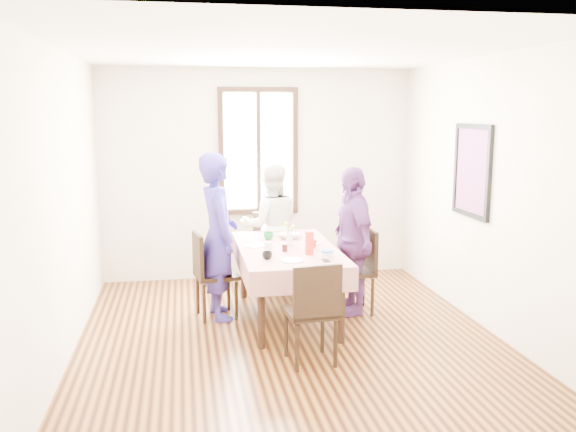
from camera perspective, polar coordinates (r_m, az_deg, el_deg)
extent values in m
plane|color=black|center=(6.00, 0.06, -11.24)|extent=(4.50, 4.50, 0.00)
plane|color=beige|center=(7.87, -2.80, 3.93)|extent=(4.00, 0.00, 4.00)
plane|color=beige|center=(6.32, 18.24, 2.00)|extent=(0.00, 4.50, 4.50)
cube|color=black|center=(7.82, -2.80, 6.10)|extent=(1.02, 0.06, 1.62)
cube|color=white|center=(7.83, -2.81, 6.10)|extent=(0.90, 0.02, 1.50)
cube|color=red|center=(6.55, 16.95, 4.09)|extent=(0.04, 0.76, 0.96)
cube|color=black|center=(6.40, -0.08, -6.33)|extent=(0.88, 1.70, 0.75)
cube|color=#5E0000|center=(6.30, -0.08, -3.01)|extent=(1.00, 1.82, 0.01)
cube|color=black|center=(6.45, -6.76, -5.53)|extent=(0.48, 0.48, 0.91)
cube|color=black|center=(6.59, 6.14, -5.20)|extent=(0.42, 0.42, 0.91)
cube|color=black|center=(7.50, -1.62, -3.30)|extent=(0.45, 0.45, 0.91)
cube|color=black|center=(5.28, 2.13, -8.97)|extent=(0.46, 0.46, 0.91)
imported|color=navy|center=(6.36, -6.66, -1.90)|extent=(0.52, 0.70, 1.74)
imported|color=white|center=(7.41, -1.60, -0.95)|extent=(0.75, 0.58, 1.54)
imported|color=#5E306E|center=(6.50, 6.03, -2.32)|extent=(0.45, 0.96, 1.59)
imported|color=black|center=(5.79, -1.98, -3.73)|extent=(0.12, 0.12, 0.07)
imported|color=red|center=(6.26, 2.35, -2.68)|extent=(0.12, 0.12, 0.08)
imported|color=#0C7226|center=(6.66, -1.85, -1.89)|extent=(0.14, 0.14, 0.08)
imported|color=white|center=(6.73, 0.08, -1.88)|extent=(0.27, 0.27, 0.06)
cube|color=red|center=(5.97, 2.02, -2.55)|extent=(0.07, 0.07, 0.23)
cylinder|color=white|center=(5.89, 3.71, -3.62)|extent=(0.11, 0.11, 0.06)
cylinder|color=black|center=(6.10, -0.31, -3.00)|extent=(0.06, 0.06, 0.08)
cylinder|color=silver|center=(6.02, -1.88, -3.01)|extent=(0.08, 0.08, 0.11)
cube|color=black|center=(5.74, 3.58, -4.21)|extent=(0.06, 0.12, 0.01)
cylinder|color=silver|center=(6.36, 0.14, -2.21)|extent=(0.07, 0.07, 0.14)
cylinder|color=white|center=(6.36, -3.09, -2.80)|extent=(0.20, 0.20, 0.01)
cylinder|color=white|center=(6.45, 2.17, -2.62)|extent=(0.20, 0.20, 0.01)
cylinder|color=white|center=(6.93, -0.90, -1.73)|extent=(0.20, 0.20, 0.01)
cylinder|color=white|center=(5.73, 0.42, -4.19)|extent=(0.20, 0.20, 0.01)
cylinder|color=blue|center=(5.88, 3.71, -3.30)|extent=(0.12, 0.12, 0.01)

